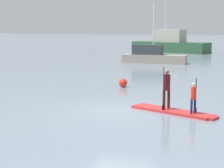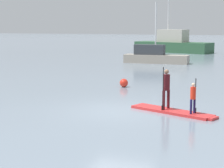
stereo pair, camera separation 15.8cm
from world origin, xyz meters
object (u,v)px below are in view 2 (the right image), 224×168
(paddler_adult, at_px, (166,86))
(paddler_child_solo, at_px, (193,96))
(paddleboard_near, at_px, (173,112))
(fishing_boat_green_midground, at_px, (154,56))
(motor_boat_small_navy, at_px, (173,44))
(mooring_buoy_near, at_px, (124,83))

(paddler_adult, height_order, paddler_child_solo, paddler_adult)
(paddler_adult, distance_m, paddler_child_solo, 1.20)
(paddleboard_near, bearing_deg, fishing_boat_green_midground, 107.34)
(paddleboard_near, distance_m, paddler_adult, 0.98)
(motor_boat_small_navy, bearing_deg, mooring_buoy_near, -82.41)
(fishing_boat_green_midground, bearing_deg, paddler_adult, -73.41)
(paddler_adult, relative_size, mooring_buoy_near, 3.63)
(paddler_child_solo, distance_m, motor_boat_small_navy, 35.11)
(motor_boat_small_navy, xyz_separation_m, mooring_buoy_near, (3.79, -28.45, -0.72))
(paddler_child_solo, height_order, motor_boat_small_navy, motor_boat_small_navy)
(paddler_adult, xyz_separation_m, motor_boat_small_navy, (-7.35, 33.67, -0.03))
(paddler_child_solo, bearing_deg, paddleboard_near, 159.89)
(paddler_child_solo, relative_size, fishing_boat_green_midground, 0.23)
(fishing_boat_green_midground, bearing_deg, mooring_buoy_near, -81.29)
(motor_boat_small_navy, bearing_deg, fishing_boat_green_midground, -83.48)
(paddler_adult, bearing_deg, fishing_boat_green_midground, 106.59)
(paddler_child_solo, distance_m, fishing_boat_green_midground, 20.61)
(paddler_adult, height_order, fishing_boat_green_midground, fishing_boat_green_midground)
(paddleboard_near, relative_size, paddler_child_solo, 2.75)
(paddleboard_near, relative_size, paddler_adult, 2.14)
(paddler_adult, bearing_deg, paddler_child_solo, -19.99)
(mooring_buoy_near, bearing_deg, paddler_adult, -55.72)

